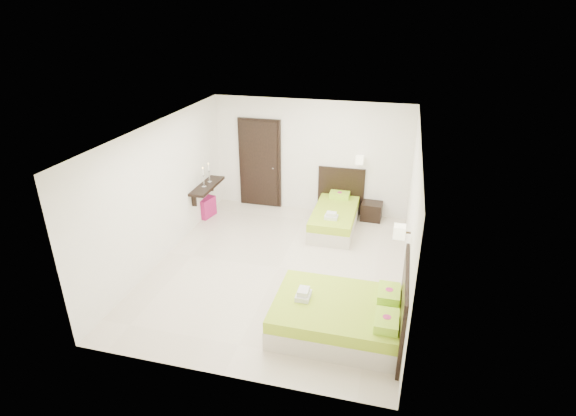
% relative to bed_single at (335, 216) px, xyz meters
% --- Properties ---
extents(floor, '(5.50, 5.50, 0.00)m').
position_rel_bed_single_xyz_m(floor, '(-0.74, -1.94, -0.27)').
color(floor, beige).
rests_on(floor, ground).
extents(bed_single, '(1.06, 1.77, 1.46)m').
position_rel_bed_single_xyz_m(bed_single, '(0.00, 0.00, 0.00)').
color(bed_single, beige).
rests_on(bed_single, ground).
extents(bed_double, '(1.88, 1.60, 1.55)m').
position_rel_bed_single_xyz_m(bed_double, '(0.65, -3.41, 0.01)').
color(bed_double, beige).
rests_on(bed_double, ground).
extents(nightstand, '(0.47, 0.42, 0.40)m').
position_rel_bed_single_xyz_m(nightstand, '(0.74, 0.59, -0.07)').
color(nightstand, black).
rests_on(nightstand, ground).
extents(ottoman, '(0.54, 0.54, 0.45)m').
position_rel_bed_single_xyz_m(ottoman, '(-3.05, -0.16, -0.04)').
color(ottoman, '#94134F').
rests_on(ottoman, ground).
extents(door, '(1.02, 0.15, 2.14)m').
position_rel_bed_single_xyz_m(door, '(-1.94, 0.76, 0.78)').
color(door, black).
rests_on(door, ground).
extents(console_shelf, '(0.35, 1.20, 0.78)m').
position_rel_bed_single_xyz_m(console_shelf, '(-2.82, -0.34, 0.55)').
color(console_shelf, black).
rests_on(console_shelf, ground).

